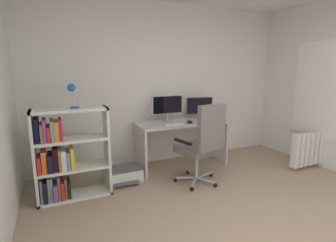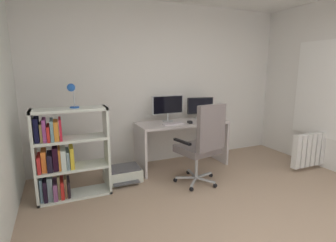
% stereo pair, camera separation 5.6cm
% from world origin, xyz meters
% --- Properties ---
extents(wall_back, '(4.48, 0.10, 2.67)m').
position_xyz_m(wall_back, '(0.00, 2.66, 1.34)').
color(wall_back, white).
rests_on(wall_back, ground).
extents(window_pane, '(0.01, 1.10, 1.46)m').
position_xyz_m(window_pane, '(2.23, 1.26, 1.28)').
color(window_pane, white).
extents(window_frame, '(0.02, 1.18, 1.54)m').
position_xyz_m(window_frame, '(2.23, 1.26, 1.28)').
color(window_frame, white).
extents(desk, '(1.48, 0.60, 0.76)m').
position_xyz_m(desk, '(0.12, 2.21, 0.56)').
color(desk, silver).
rests_on(desk, ground).
extents(monitor_main, '(0.55, 0.18, 0.43)m').
position_xyz_m(monitor_main, '(-0.08, 2.34, 1.02)').
color(monitor_main, '#B2B5B7').
rests_on(monitor_main, desk).
extents(monitor_secondary, '(0.46, 0.18, 0.37)m').
position_xyz_m(monitor_secondary, '(0.53, 2.34, 0.97)').
color(monitor_secondary, '#B2B5B7').
rests_on(monitor_secondary, desk).
extents(keyboard, '(0.35, 0.15, 0.02)m').
position_xyz_m(keyboard, '(-0.10, 2.08, 0.77)').
color(keyboard, silver).
rests_on(keyboard, desk).
extents(computer_mouse, '(0.08, 0.11, 0.03)m').
position_xyz_m(computer_mouse, '(0.19, 2.06, 0.77)').
color(computer_mouse, black).
rests_on(computer_mouse, desk).
extents(office_chair, '(0.64, 0.67, 1.16)m').
position_xyz_m(office_chair, '(0.05, 1.44, 0.62)').
color(office_chair, '#B7BABC').
rests_on(office_chair, ground).
extents(bookshelf, '(0.88, 0.32, 1.14)m').
position_xyz_m(bookshelf, '(-1.71, 1.82, 0.54)').
color(bookshelf, silver).
rests_on(bookshelf, ground).
extents(desk_lamp, '(0.13, 0.11, 0.29)m').
position_xyz_m(desk_lamp, '(-1.56, 1.82, 1.34)').
color(desk_lamp, blue).
rests_on(desk_lamp, bookshelf).
extents(printer, '(0.52, 0.45, 0.20)m').
position_xyz_m(printer, '(-0.93, 2.02, 0.10)').
color(printer, silver).
rests_on(printer, ground).
extents(radiator, '(1.07, 0.10, 0.54)m').
position_xyz_m(radiator, '(2.14, 1.26, 0.33)').
color(radiator, white).
rests_on(radiator, ground).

